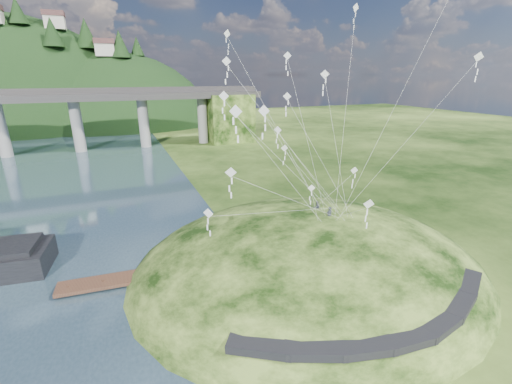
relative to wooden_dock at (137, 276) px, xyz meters
name	(u,v)px	position (x,y,z in m)	size (l,w,h in m)	color
ground	(240,295)	(8.00, -5.68, -0.42)	(320.00, 320.00, 0.00)	black
grass_hill	(307,278)	(16.00, -3.68, -1.92)	(36.00, 32.00, 13.00)	black
footpath	(392,324)	(15.46, -15.42, 1.66)	(22.29, 5.84, 0.83)	black
bridge	(26,113)	(-18.46, 64.38, 9.28)	(160.00, 11.00, 15.00)	#2D2B2B
far_ridge	(11,150)	(-35.58, 116.49, -7.86)	(153.00, 70.00, 94.50)	black
wooden_dock	(137,276)	(0.00, 0.00, 0.00)	(13.56, 3.05, 0.96)	#3E2419
kite_flyers	(323,204)	(18.27, -2.14, 5.30)	(0.83, 2.98, 1.91)	#282D35
kite_swarm	(299,115)	(14.70, -2.95, 14.34)	(19.24, 16.97, 21.26)	white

